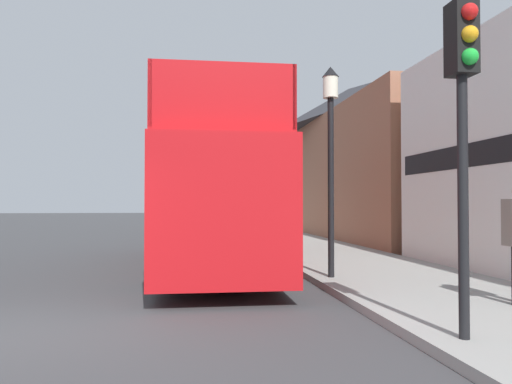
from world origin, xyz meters
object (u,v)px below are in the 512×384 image
parked_car_ahead_of_bus (219,226)px  lamp_post_second (278,157)px  tour_bus (211,198)px  lamp_post_nearest (331,131)px  traffic_signal (463,91)px

parked_car_ahead_of_bus → lamp_post_second: size_ratio=0.89×
tour_bus → lamp_post_nearest: lamp_post_nearest is taller
traffic_signal → lamp_post_nearest: size_ratio=0.87×
lamp_post_nearest → lamp_post_second: lamp_post_second is taller
tour_bus → parked_car_ahead_of_bus: tour_bus is taller
parked_car_ahead_of_bus → lamp_post_nearest: lamp_post_nearest is taller
parked_car_ahead_of_bus → lamp_post_nearest: bearing=-80.3°
traffic_signal → lamp_post_second: bearing=89.4°
tour_bus → traffic_signal: (2.44, -8.22, 1.13)m
lamp_post_second → parked_car_ahead_of_bus: bearing=110.5°
tour_bus → lamp_post_second: size_ratio=2.37×
parked_car_ahead_of_bus → lamp_post_second: lamp_post_second is taller
tour_bus → traffic_signal: bearing=-72.7°
tour_bus → traffic_signal: size_ratio=2.85×
parked_car_ahead_of_bus → traffic_signal: 16.87m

